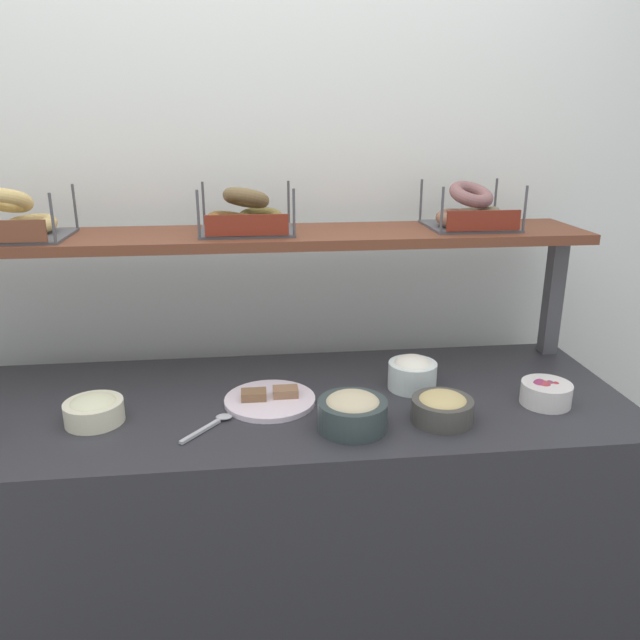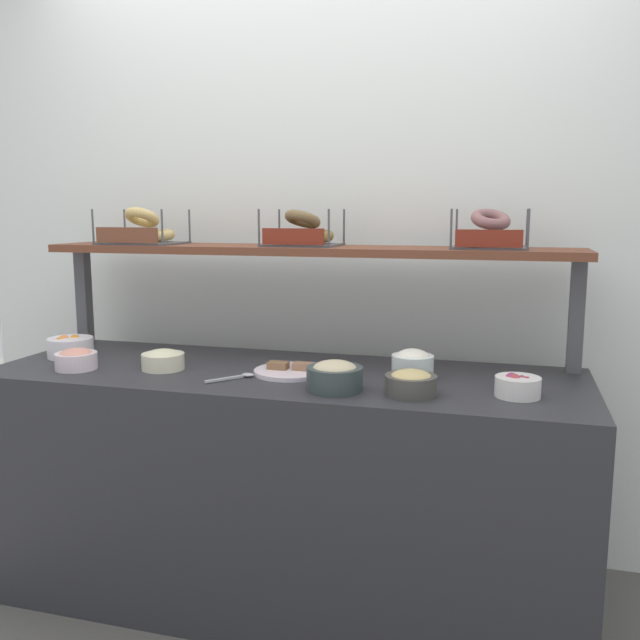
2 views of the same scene
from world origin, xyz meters
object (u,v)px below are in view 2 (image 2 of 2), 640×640
at_px(serving_plate_white, 290,371).
at_px(bowl_beet_salad, 517,386).
at_px(bowl_potato_salad, 163,359).
at_px(serving_spoon_near_plate, 237,377).
at_px(bowl_lox_spread, 76,359).
at_px(bagel_basket_plain, 142,232).
at_px(bagel_basket_cinnamon_raisin, 302,233).
at_px(bowl_fruit_salad, 70,347).
at_px(bowl_tuna_salad, 335,376).
at_px(bowl_cream_cheese, 413,364).
at_px(bagel_basket_poppy, 490,235).
at_px(bowl_hummus, 411,382).

bearing_deg(serving_plate_white, bowl_beet_salad, -7.00).
xyz_separation_m(bowl_potato_salad, serving_spoon_near_plate, (0.31, -0.06, -0.03)).
xyz_separation_m(bowl_lox_spread, bowl_potato_salad, (0.30, 0.08, -0.00)).
height_order(bagel_basket_plain, bagel_basket_cinnamon_raisin, bagel_basket_plain).
distance_m(bowl_lox_spread, bowl_fruit_salad, 0.23).
distance_m(bowl_tuna_salad, bagel_basket_plain, 1.11).
distance_m(bowl_lox_spread, serving_plate_white, 0.78).
bearing_deg(bowl_cream_cheese, bowl_fruit_salad, -179.04).
xyz_separation_m(bowl_potato_salad, serving_plate_white, (0.46, 0.06, -0.03)).
bearing_deg(bagel_basket_poppy, bowl_lox_spread, -162.49).
xyz_separation_m(bagel_basket_plain, bagel_basket_poppy, (1.37, 0.03, 0.00)).
xyz_separation_m(bowl_beet_salad, bagel_basket_cinnamon_raisin, (-0.81, 0.39, 0.44)).
xyz_separation_m(bowl_potato_salad, bowl_cream_cheese, (0.88, 0.11, 0.01)).
distance_m(bowl_tuna_salad, bagel_basket_poppy, 0.78).
bearing_deg(bagel_basket_cinnamon_raisin, bowl_tuna_salad, -61.74).
bearing_deg(bagel_basket_plain, bagel_basket_poppy, 1.29).
distance_m(bowl_lox_spread, serving_spoon_near_plate, 0.61).
relative_size(bowl_potato_salad, bagel_basket_plain, 0.48).
bearing_deg(bowl_lox_spread, bowl_potato_salad, 15.31).
xyz_separation_m(bowl_potato_salad, bowl_hummus, (0.91, -0.10, 0.00)).
distance_m(bowl_fruit_salad, bagel_basket_poppy, 1.64).
bearing_deg(bowl_potato_salad, bowl_beet_salad, -1.47).
distance_m(serving_spoon_near_plate, bagel_basket_cinnamon_raisin, 0.64).
relative_size(bowl_cream_cheese, serving_plate_white, 0.56).
relative_size(bowl_cream_cheese, serving_spoon_near_plate, 0.99).
relative_size(bowl_fruit_salad, bowl_beet_salad, 1.26).
distance_m(serving_plate_white, bagel_basket_poppy, 0.85).
distance_m(serving_plate_white, bagel_basket_cinnamon_raisin, 0.56).
distance_m(bowl_lox_spread, bowl_potato_salad, 0.31).
relative_size(bowl_lox_spread, bowl_cream_cheese, 1.04).
xyz_separation_m(bowl_tuna_salad, bagel_basket_plain, (-0.92, 0.44, 0.43)).
bearing_deg(bagel_basket_plain, serving_plate_white, -20.53).
xyz_separation_m(bowl_lox_spread, bowl_cream_cheese, (1.18, 0.20, 0.01)).
distance_m(serving_plate_white, bagel_basket_plain, 0.90).
bearing_deg(bagel_basket_plain, bowl_cream_cheese, -10.84).
xyz_separation_m(bowl_cream_cheese, bowl_beet_salad, (0.34, -0.14, -0.02)).
bearing_deg(bowl_hummus, bagel_basket_cinnamon_raisin, 137.14).
xyz_separation_m(bowl_tuna_salad, bagel_basket_poppy, (0.44, 0.47, 0.43)).
relative_size(bowl_hummus, bowl_beet_salad, 1.17).
xyz_separation_m(bowl_tuna_salad, bowl_cream_cheese, (0.22, 0.22, 0.00)).
height_order(bowl_tuna_salad, serving_spoon_near_plate, bowl_tuna_salad).
bearing_deg(bagel_basket_plain, bowl_beet_salad, -13.77).
relative_size(bowl_potato_salad, bagel_basket_cinnamon_raisin, 0.55).
bearing_deg(bagel_basket_poppy, bagel_basket_plain, -178.71).
relative_size(bowl_potato_salad, serving_spoon_near_plate, 1.06).
height_order(serving_plate_white, bagel_basket_cinnamon_raisin, bagel_basket_cinnamon_raisin).
distance_m(bagel_basket_plain, bagel_basket_poppy, 1.37).
bearing_deg(bowl_hummus, serving_spoon_near_plate, 176.05).
relative_size(bowl_potato_salad, bagel_basket_poppy, 0.58).
xyz_separation_m(bowl_hummus, bowl_beet_salad, (0.32, 0.07, -0.00)).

